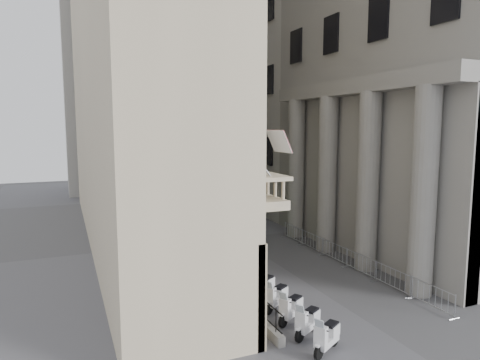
% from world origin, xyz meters
% --- Properties ---
extents(far_building, '(22.00, 10.00, 30.00)m').
position_xyz_m(far_building, '(0.00, 48.00, 15.00)').
color(far_building, '#A29F99').
rests_on(far_building, ground).
extents(iron_fence, '(0.30, 28.00, 1.40)m').
position_xyz_m(iron_fence, '(-4.30, 18.00, 0.00)').
color(iron_fence, black).
rests_on(iron_fence, ground).
extents(blue_awning, '(1.60, 3.00, 3.00)m').
position_xyz_m(blue_awning, '(4.15, 26.00, 0.00)').
color(blue_awning, navy).
rests_on(blue_awning, ground).
extents(flag, '(1.00, 1.40, 8.20)m').
position_xyz_m(flag, '(-4.00, 5.00, 0.00)').
color(flag, '#9E0C11').
rests_on(flag, ground).
extents(scooter_0, '(1.49, 1.17, 1.50)m').
position_xyz_m(scooter_0, '(-2.95, 3.12, 0.00)').
color(scooter_0, white).
rests_on(scooter_0, ground).
extents(scooter_1, '(1.49, 1.17, 1.50)m').
position_xyz_m(scooter_1, '(-2.95, 4.43, 0.00)').
color(scooter_1, white).
rests_on(scooter_1, ground).
extents(scooter_2, '(1.49, 1.17, 1.50)m').
position_xyz_m(scooter_2, '(-2.95, 5.74, 0.00)').
color(scooter_2, white).
rests_on(scooter_2, ground).
extents(scooter_3, '(1.49, 1.17, 1.50)m').
position_xyz_m(scooter_3, '(-2.95, 7.05, 0.00)').
color(scooter_3, white).
rests_on(scooter_3, ground).
extents(scooter_4, '(1.49, 1.17, 1.50)m').
position_xyz_m(scooter_4, '(-2.95, 8.35, 0.00)').
color(scooter_4, white).
rests_on(scooter_4, ground).
extents(scooter_5, '(1.49, 1.17, 1.50)m').
position_xyz_m(scooter_5, '(-2.95, 9.66, 0.00)').
color(scooter_5, white).
rests_on(scooter_5, ground).
extents(scooter_6, '(1.49, 1.17, 1.50)m').
position_xyz_m(scooter_6, '(-2.95, 10.97, 0.00)').
color(scooter_6, white).
rests_on(scooter_6, ground).
extents(scooter_7, '(1.49, 1.17, 1.50)m').
position_xyz_m(scooter_7, '(-2.95, 12.28, 0.00)').
color(scooter_7, white).
rests_on(scooter_7, ground).
extents(scooter_8, '(1.49, 1.17, 1.50)m').
position_xyz_m(scooter_8, '(-2.95, 13.59, 0.00)').
color(scooter_8, white).
rests_on(scooter_8, ground).
extents(scooter_9, '(1.49, 1.17, 1.50)m').
position_xyz_m(scooter_9, '(-2.95, 14.90, 0.00)').
color(scooter_9, white).
rests_on(scooter_9, ground).
extents(scooter_10, '(1.49, 1.17, 1.50)m').
position_xyz_m(scooter_10, '(-2.95, 16.21, 0.00)').
color(scooter_10, white).
rests_on(scooter_10, ground).
extents(scooter_11, '(1.49, 1.17, 1.50)m').
position_xyz_m(scooter_11, '(-2.95, 17.52, 0.00)').
color(scooter_11, white).
rests_on(scooter_11, ground).
extents(barrier_0, '(0.60, 2.40, 1.10)m').
position_xyz_m(barrier_0, '(3.53, 4.49, 0.00)').
color(barrier_0, '#B2B5BB').
rests_on(barrier_0, ground).
extents(barrier_1, '(0.60, 2.40, 1.10)m').
position_xyz_m(barrier_1, '(3.53, 6.99, 0.00)').
color(barrier_1, '#B2B5BB').
rests_on(barrier_1, ground).
extents(barrier_2, '(0.60, 2.40, 1.10)m').
position_xyz_m(barrier_2, '(3.53, 9.49, 0.00)').
color(barrier_2, '#B2B5BB').
rests_on(barrier_2, ground).
extents(barrier_3, '(0.60, 2.40, 1.10)m').
position_xyz_m(barrier_3, '(3.53, 11.99, 0.00)').
color(barrier_3, '#B2B5BB').
rests_on(barrier_3, ground).
extents(barrier_4, '(0.60, 2.40, 1.10)m').
position_xyz_m(barrier_4, '(3.53, 14.49, 0.00)').
color(barrier_4, '#B2B5BB').
rests_on(barrier_4, ground).
extents(barrier_5, '(0.60, 2.40, 1.10)m').
position_xyz_m(barrier_5, '(3.53, 16.99, 0.00)').
color(barrier_5, '#B2B5BB').
rests_on(barrier_5, ground).
extents(security_tent, '(4.12, 4.12, 3.35)m').
position_xyz_m(security_tent, '(-2.36, 27.29, 2.80)').
color(security_tent, white).
rests_on(security_tent, ground).
extents(street_lamp, '(2.53, 1.25, 8.30)m').
position_xyz_m(street_lamp, '(-3.90, 23.49, 4.95)').
color(street_lamp, gray).
rests_on(street_lamp, ground).
extents(info_kiosk, '(0.36, 0.92, 1.90)m').
position_xyz_m(info_kiosk, '(-3.63, 18.35, 0.96)').
color(info_kiosk, black).
rests_on(info_kiosk, ground).
extents(pedestrian_a, '(0.82, 0.69, 1.91)m').
position_xyz_m(pedestrian_a, '(2.08, 23.42, 0.96)').
color(pedestrian_a, black).
rests_on(pedestrian_a, ground).
extents(pedestrian_b, '(1.02, 0.86, 1.87)m').
position_xyz_m(pedestrian_b, '(2.76, 26.45, 0.93)').
color(pedestrian_b, black).
rests_on(pedestrian_b, ground).
extents(pedestrian_c, '(1.05, 0.90, 1.82)m').
position_xyz_m(pedestrian_c, '(0.65, 31.33, 0.91)').
color(pedestrian_c, black).
rests_on(pedestrian_c, ground).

